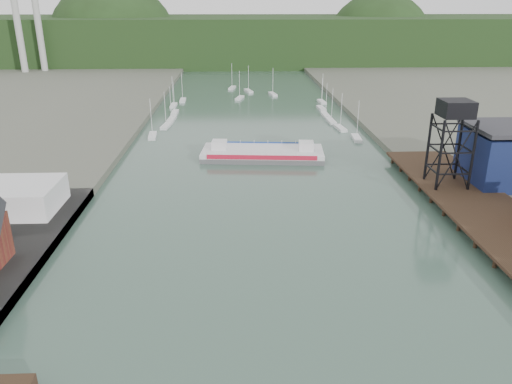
{
  "coord_description": "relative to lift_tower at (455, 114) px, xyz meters",
  "views": [
    {
      "loc": [
        -4.75,
        -29.74,
        34.67
      ],
      "look_at": [
        -1.45,
        50.34,
        4.0
      ],
      "focal_mm": 35.0,
      "sensor_mm": 36.0,
      "label": 1
    }
  ],
  "objects": [
    {
      "name": "white_shed",
      "position": [
        -79.0,
        -8.0,
        -11.8
      ],
      "size": [
        18.0,
        12.0,
        4.5
      ],
      "primitive_type": "cube",
      "color": "silver",
      "rests_on": "west_quay"
    },
    {
      "name": "distant_hills",
      "position": [
        -38.98,
        243.35,
        -5.27
      ],
      "size": [
        500.0,
        120.0,
        80.0
      ],
      "color": "#1D3015",
      "rests_on": "ground"
    },
    {
      "name": "smokestacks",
      "position": [
        -141.0,
        174.5,
        14.35
      ],
      "size": [
        11.2,
        8.2,
        60.0
      ],
      "color": "#AAABA5",
      "rests_on": "ground"
    },
    {
      "name": "marina_sailboats",
      "position": [
        -34.92,
        80.46,
        -15.3
      ],
      "size": [
        57.71,
        92.65,
        0.9
      ],
      "color": "silver",
      "rests_on": "ground"
    },
    {
      "name": "lift_tower",
      "position": [
        0.0,
        0.0,
        0.0
      ],
      "size": [
        6.5,
        6.5,
        16.0
      ],
      "color": "black",
      "rests_on": "east_pier"
    },
    {
      "name": "east_pier",
      "position": [
        2.0,
        -13.0,
        -13.75
      ],
      "size": [
        14.0,
        70.0,
        2.45
      ],
      "color": "black",
      "rests_on": "ground"
    },
    {
      "name": "chain_ferry",
      "position": [
        -33.53,
        25.45,
        -14.48
      ],
      "size": [
        29.24,
        13.72,
        4.09
      ],
      "rotation": [
        0.0,
        0.0,
        -0.09
      ],
      "color": "#545457",
      "rests_on": "ground"
    }
  ]
}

